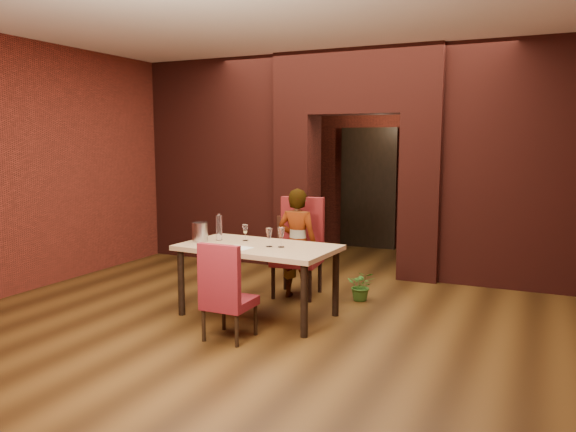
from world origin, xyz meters
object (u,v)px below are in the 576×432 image
chair_near (229,290)px  wine_bucket (200,232)px  chair_far (297,248)px  wine_glass_b (269,237)px  person_seated (297,243)px  wine_glass_a (245,233)px  potted_plant (362,286)px  dining_table (258,281)px  water_bottle (219,227)px  wine_glass_c (281,237)px

chair_near → wine_bucket: (-0.79, 0.69, 0.42)m
chair_far → wine_glass_b: chair_far is taller
person_seated → wine_glass_b: size_ratio=6.67×
chair_far → chair_near: chair_far is taller
wine_glass_a → wine_glass_b: size_ratio=0.91×
chair_near → wine_glass_b: size_ratio=4.76×
wine_glass_a → potted_plant: size_ratio=0.50×
dining_table → water_bottle: size_ratio=5.48×
person_seated → water_bottle: bearing=45.6°
chair_far → wine_glass_c: 0.99m
chair_near → potted_plant: chair_near is taller
wine_glass_a → wine_bucket: 0.51m
potted_plant → dining_table: bearing=-129.6°
person_seated → wine_glass_c: person_seated is taller
dining_table → potted_plant: size_ratio=4.56×
water_bottle → potted_plant: water_bottle is taller
wine_glass_a → water_bottle: water_bottle is taller
potted_plant → wine_glass_b: bearing=-123.6°
person_seated → chair_near: bearing=86.2°
wine_bucket → water_bottle: water_bottle is taller
wine_glass_b → chair_near: bearing=-95.0°
water_bottle → potted_plant: 1.86m
person_seated → water_bottle: (-0.65, -0.75, 0.27)m
chair_near → wine_bucket: wine_bucket is taller
chair_far → water_bottle: chair_far is taller
wine_glass_a → potted_plant: bearing=37.2°
wine_glass_b → wine_bucket: (-0.86, -0.04, 0.01)m
dining_table → wine_glass_c: bearing=3.5°
wine_glass_a → wine_glass_b: wine_glass_b is taller
wine_bucket → potted_plant: (1.57, 1.11, -0.71)m
dining_table → potted_plant: (0.86, 1.04, -0.21)m
wine_glass_b → water_bottle: water_bottle is taller
wine_glass_c → person_seated: bearing=102.2°
person_seated → potted_plant: 0.93m
dining_table → person_seated: person_seated is taller
potted_plant → person_seated: bearing=-165.5°
wine_glass_b → wine_bucket: bearing=-177.5°
dining_table → wine_bucket: (-0.71, -0.07, 0.50)m
chair_near → potted_plant: bearing=-112.9°
dining_table → water_bottle: (-0.55, 0.09, 0.55)m
wine_glass_b → wine_bucket: 0.86m
wine_glass_b → wine_bucket: size_ratio=0.94×
water_bottle → chair_near: bearing=-53.1°
person_seated → wine_glass_b: person_seated is taller
water_bottle → wine_glass_c: bearing=-6.3°
wine_glass_b → potted_plant: wine_glass_b is taller
wine_glass_c → potted_plant: size_ratio=0.58×
chair_near → person_seated: bearing=-90.0°
chair_near → person_seated: (0.01, 1.60, 0.19)m
chair_near → water_bottle: size_ratio=3.14×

